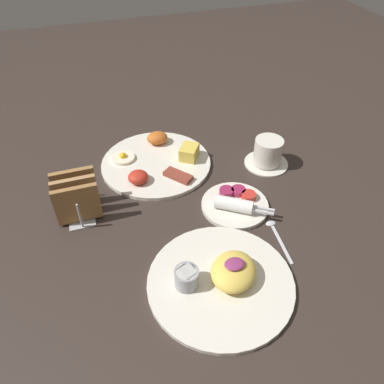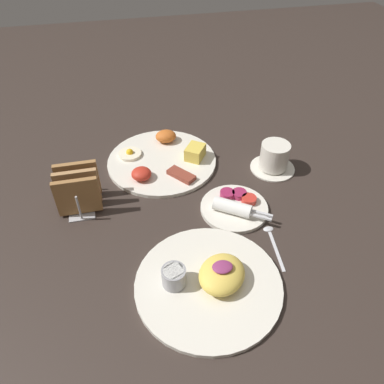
{
  "view_description": "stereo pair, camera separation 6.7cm",
  "coord_description": "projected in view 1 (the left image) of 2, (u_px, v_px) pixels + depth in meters",
  "views": [
    {
      "loc": [
        -0.15,
        -0.61,
        0.63
      ],
      "look_at": [
        0.06,
        0.04,
        0.03
      ],
      "focal_mm": 35.0,
      "sensor_mm": 36.0,
      "label": 1
    },
    {
      "loc": [
        -0.08,
        -0.62,
        0.63
      ],
      "look_at": [
        0.06,
        0.04,
        0.03
      ],
      "focal_mm": 35.0,
      "sensor_mm": 36.0,
      "label": 2
    }
  ],
  "objects": [
    {
      "name": "toast_rack",
      "position": [
        77.0,
        197.0,
        0.86
      ],
      "size": [
        0.1,
        0.12,
        0.1
      ],
      "color": "#B7B7BC",
      "rests_on": "ground_plane"
    },
    {
      "name": "plate_condiments",
      "position": [
        235.0,
        203.0,
        0.9
      ],
      "size": [
        0.16,
        0.16,
        0.04
      ],
      "color": "silver",
      "rests_on": "ground_plane"
    },
    {
      "name": "plate_breakfast",
      "position": [
        157.0,
        161.0,
        1.03
      ],
      "size": [
        0.3,
        0.3,
        0.05
      ],
      "color": "silver",
      "rests_on": "ground_plane"
    },
    {
      "name": "coffee_cup",
      "position": [
        268.0,
        153.0,
        1.01
      ],
      "size": [
        0.12,
        0.12,
        0.08
      ],
      "color": "silver",
      "rests_on": "ground_plane"
    },
    {
      "name": "ground_plane",
      "position": [
        171.0,
        216.0,
        0.88
      ],
      "size": [
        3.0,
        3.0,
        0.0
      ],
      "primitive_type": "plane",
      "color": "#332823"
    },
    {
      "name": "plate_foreground",
      "position": [
        221.0,
        279.0,
        0.74
      ],
      "size": [
        0.29,
        0.29,
        0.06
      ],
      "color": "silver",
      "rests_on": "ground_plane"
    },
    {
      "name": "teaspoon",
      "position": [
        276.0,
        233.0,
        0.84
      ],
      "size": [
        0.03,
        0.13,
        0.01
      ],
      "color": "silver",
      "rests_on": "ground_plane"
    }
  ]
}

